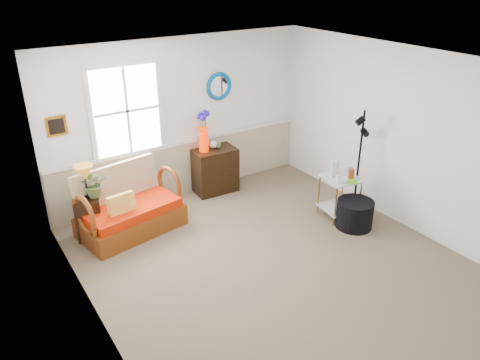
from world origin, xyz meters
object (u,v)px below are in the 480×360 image
lamp_stand (89,217)px  ottoman (355,214)px  cabinet (215,170)px  side_table (339,197)px  loveseat (129,202)px  floor_lamp (359,162)px

lamp_stand → ottoman: lamp_stand is taller
cabinet → side_table: cabinet is taller
side_table → loveseat: bearing=154.3°
loveseat → cabinet: 1.76m
ottoman → side_table: bearing=87.9°
side_table → floor_lamp: floor_lamp is taller
side_table → cabinet: bearing=121.8°
loveseat → cabinet: size_ratio=1.89×
cabinet → ottoman: 2.46m
lamp_stand → ottoman: bearing=-29.2°
lamp_stand → cabinet: size_ratio=0.81×
cabinet → floor_lamp: 2.39m
side_table → floor_lamp: bearing=3.8°
side_table → floor_lamp: size_ratio=0.40×
lamp_stand → ottoman: (3.38, -1.89, -0.10)m
loveseat → lamp_stand: loveseat is taller
floor_lamp → ottoman: floor_lamp is taller
floor_lamp → lamp_stand: bearing=174.0°
loveseat → ottoman: size_ratio=2.65×
floor_lamp → ottoman: 0.82m
ottoman → cabinet: bearing=117.2°
lamp_stand → cabinet: bearing=7.5°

